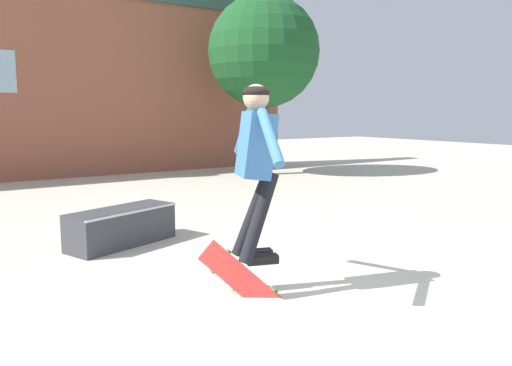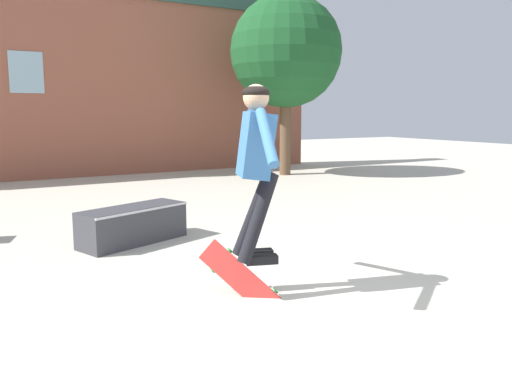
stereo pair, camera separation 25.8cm
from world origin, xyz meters
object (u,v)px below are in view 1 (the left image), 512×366
Objects in this scene: skater at (256,156)px; skateboard_flipping at (243,281)px; tree_right at (264,52)px; skate_ledge at (122,227)px.

skater is 2.16× the size of skateboard_flipping.
skater is at bearing -124.81° from tree_right.
tree_right reaches higher than skateboard_flipping.
skate_ledge is 2.45m from skater.
skate_ledge is at bearing 118.52° from skater.
skate_ledge is (-5.08, -4.51, -2.73)m from tree_right.
skate_ledge is at bearing 145.25° from skateboard_flipping.
skateboard_flipping reaches higher than skate_ledge.
skateboard_flipping is at bearing -102.06° from skate_ledge.
tree_right is at bearing 21.34° from skate_ledge.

